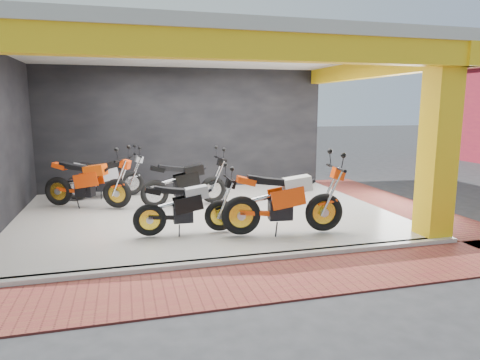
% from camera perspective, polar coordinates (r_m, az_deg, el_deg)
% --- Properties ---
extents(ground, '(80.00, 80.00, 0.00)m').
position_cam_1_polar(ground, '(7.79, -1.91, -8.44)').
color(ground, '#2D2D30').
rests_on(ground, ground).
extents(showroom_floor, '(8.00, 6.00, 0.10)m').
position_cam_1_polar(showroom_floor, '(9.66, -4.65, -4.54)').
color(showroom_floor, white).
rests_on(showroom_floor, ground).
extents(showroom_ceiling, '(8.40, 6.40, 0.20)m').
position_cam_1_polar(showroom_ceiling, '(9.42, -4.96, 16.86)').
color(showroom_ceiling, beige).
rests_on(showroom_ceiling, corner_column).
extents(back_wall, '(8.20, 0.20, 3.50)m').
position_cam_1_polar(back_wall, '(12.44, -7.40, 6.58)').
color(back_wall, black).
rests_on(back_wall, ground).
extents(corner_column, '(0.50, 0.50, 3.50)m').
position_cam_1_polar(corner_column, '(8.46, 24.94, 4.23)').
color(corner_column, yellow).
rests_on(corner_column, ground).
extents(header_beam_front, '(8.40, 0.30, 0.40)m').
position_cam_1_polar(header_beam_front, '(6.48, 0.05, 17.43)').
color(header_beam_front, yellow).
rests_on(header_beam_front, corner_column).
extents(header_beam_right, '(0.30, 6.40, 0.40)m').
position_cam_1_polar(header_beam_right, '(10.85, 17.02, 13.96)').
color(header_beam_right, yellow).
rests_on(header_beam_right, corner_column).
extents(floor_kerb, '(8.00, 0.20, 0.10)m').
position_cam_1_polar(floor_kerb, '(6.84, 0.09, -10.64)').
color(floor_kerb, white).
rests_on(floor_kerb, ground).
extents(paver_front, '(9.00, 1.40, 0.03)m').
position_cam_1_polar(paver_front, '(6.16, 2.06, -13.40)').
color(paver_front, maroon).
rests_on(paver_front, ground).
extents(paver_right, '(1.40, 7.00, 0.03)m').
position_cam_1_polar(paver_right, '(11.52, 19.57, -2.90)').
color(paver_right, maroon).
rests_on(paver_right, ground).
extents(moto_hero, '(2.50, 1.16, 1.47)m').
position_cam_1_polar(moto_hero, '(8.06, 11.21, -1.84)').
color(moto_hero, '#FF470A').
rests_on(moto_hero, showroom_floor).
extents(moto_row_a, '(2.01, 0.77, 1.22)m').
position_cam_1_polar(moto_row_a, '(7.97, -2.67, -2.72)').
color(moto_row_a, black).
rests_on(moto_row_a, showroom_floor).
extents(moto_row_b, '(2.24, 1.00, 1.33)m').
position_cam_1_polar(moto_row_b, '(10.29, -3.61, 0.43)').
color(moto_row_b, black).
rests_on(moto_row_b, showroom_floor).
extents(moto_row_c, '(2.42, 1.74, 1.39)m').
position_cam_1_polar(moto_row_c, '(10.13, -16.15, 0.10)').
color(moto_row_c, '#FF410A').
rests_on(moto_row_c, showroom_floor).
extents(moto_row_d, '(2.20, 1.17, 1.27)m').
position_cam_1_polar(moto_row_d, '(11.57, -14.26, 1.07)').
color(moto_row_d, '#9A9CA1').
rests_on(moto_row_d, showroom_floor).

